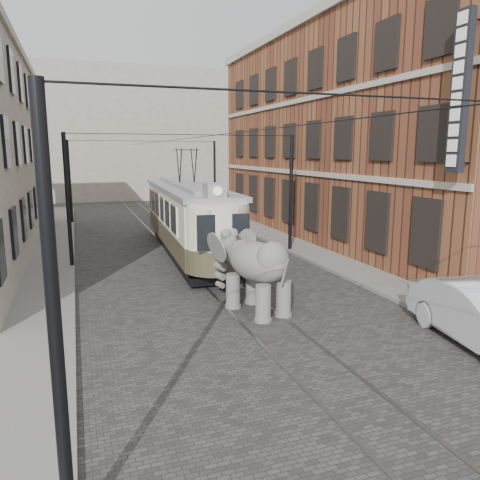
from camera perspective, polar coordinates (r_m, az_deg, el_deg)
name	(u,v)px	position (r m, az deg, el deg)	size (l,w,h in m)	color
ground	(232,293)	(17.60, -1.02, -6.43)	(120.00, 120.00, 0.00)	#423F3D
tram_rails	(232,293)	(17.60, -1.02, -6.40)	(1.54, 80.00, 0.02)	slate
sidewalk_right	(370,277)	(20.20, 15.41, -4.35)	(2.00, 60.00, 0.15)	slate
sidewalk_left	(43,310)	(16.82, -22.77, -7.84)	(2.00, 60.00, 0.15)	slate
brick_building	(358,138)	(29.82, 14.09, 11.93)	(8.00, 26.00, 12.00)	brown
distant_block	(121,135)	(56.26, -14.22, 12.19)	(28.00, 10.00, 14.00)	gray
catenary	(193,200)	(21.69, -5.71, 4.85)	(11.00, 30.20, 6.00)	black
tram	(187,202)	(24.17, -6.38, 4.61)	(2.76, 13.38, 5.31)	beige
elephant	(258,274)	(15.29, 2.16, -4.08)	(2.31, 4.20, 2.57)	slate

